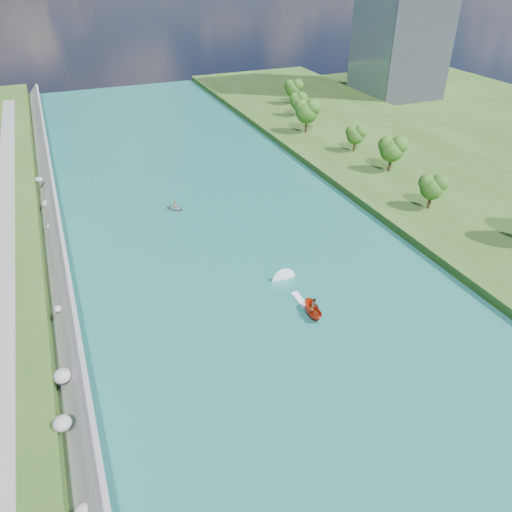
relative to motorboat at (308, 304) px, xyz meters
name	(u,v)px	position (x,y,z in m)	size (l,w,h in m)	color
ground	(294,338)	(-4.24, -4.53, -0.81)	(260.00, 260.00, 0.00)	#2D5119
river_water	(237,258)	(-4.24, 15.47, -0.76)	(55.00, 240.00, 0.10)	#185E54
berm_east	(485,201)	(45.26, 15.47, -0.06)	(44.00, 240.00, 1.50)	#2D5119
riprap_bank	(60,290)	(-30.11, 14.37, 1.01)	(3.91, 236.00, 4.54)	slate
riverside_path	(3,286)	(-36.74, 15.47, 2.74)	(3.00, 200.00, 0.10)	gray
trees_east	(477,197)	(35.22, 8.62, 5.55)	(19.01, 140.61, 11.48)	#215316
motorboat	(308,304)	(0.00, 0.00, 0.00)	(3.60, 18.96, 2.09)	red
raft	(175,208)	(-8.76, 35.51, -0.33)	(3.84, 3.98, 1.59)	gray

